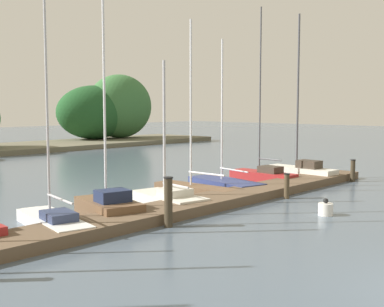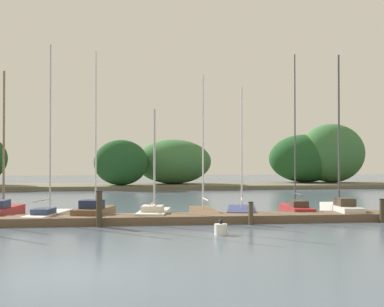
{
  "view_description": "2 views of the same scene",
  "coord_description": "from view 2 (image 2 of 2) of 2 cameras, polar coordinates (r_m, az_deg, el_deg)",
  "views": [
    {
      "loc": [
        -10.84,
        -2.31,
        3.72
      ],
      "look_at": [
        3.92,
        11.16,
        1.84
      ],
      "focal_mm": 48.15,
      "sensor_mm": 36.0,
      "label": 1
    },
    {
      "loc": [
        1.71,
        -12.27,
        2.86
      ],
      "look_at": [
        4.42,
        11.5,
        3.18
      ],
      "focal_mm": 45.1,
      "sensor_mm": 36.0,
      "label": 2
    }
  ],
  "objects": [
    {
      "name": "sailboat_9",
      "position": [
        25.74,
        12.19,
        -6.31
      ],
      "size": [
        1.27,
        3.73,
        8.41
      ],
      "rotation": [
        0.0,
        0.0,
        1.5
      ],
      "color": "maroon",
      "rests_on": "ground"
    },
    {
      "name": "sailboat_3",
      "position": [
        25.19,
        -21.54,
        -6.25
      ],
      "size": [
        1.49,
        3.87,
        7.22
      ],
      "rotation": [
        0.0,
        0.0,
        1.48
      ],
      "color": "maroon",
      "rests_on": "ground"
    },
    {
      "name": "sailboat_6",
      "position": [
        23.56,
        -4.52,
        -6.98
      ],
      "size": [
        1.85,
        3.66,
        5.35
      ],
      "rotation": [
        0.0,
        0.0,
        1.41
      ],
      "color": "silver",
      "rests_on": "ground"
    },
    {
      "name": "sailboat_5",
      "position": [
        23.58,
        -11.43,
        -6.69
      ],
      "size": [
        1.96,
        3.06,
        8.08
      ],
      "rotation": [
        0.0,
        0.0,
        1.33
      ],
      "color": "brown",
      "rests_on": "ground"
    },
    {
      "name": "sailboat_10",
      "position": [
        25.61,
        17.14,
        -6.11
      ],
      "size": [
        1.26,
        4.0,
        8.23
      ],
      "rotation": [
        0.0,
        0.0,
        1.51
      ],
      "color": "silver",
      "rests_on": "ground"
    },
    {
      "name": "sailboat_8",
      "position": [
        25.12,
        5.91,
        -6.72
      ],
      "size": [
        2.21,
        4.33,
        6.63
      ],
      "rotation": [
        0.0,
        0.0,
        1.35
      ],
      "color": "navy",
      "rests_on": "ground"
    },
    {
      "name": "sailboat_4",
      "position": [
        23.83,
        -16.61,
        -6.84
      ],
      "size": [
        1.84,
        4.1,
        8.37
      ],
      "rotation": [
        0.0,
        0.0,
        1.36
      ],
      "color": "white",
      "rests_on": "ground"
    },
    {
      "name": "sailboat_7",
      "position": [
        24.8,
        1.35,
        -6.7
      ],
      "size": [
        1.08,
        4.18,
        7.25
      ],
      "rotation": [
        0.0,
        0.0,
        1.58
      ],
      "color": "brown",
      "rests_on": "ground"
    },
    {
      "name": "channel_buoy_0",
      "position": [
        18.64,
        3.43,
        -8.91
      ],
      "size": [
        0.49,
        0.49,
        0.59
      ],
      "color": "white",
      "rests_on": "ground"
    },
    {
      "name": "far_shore",
      "position": [
        50.33,
        0.93,
        -1.13
      ],
      "size": [
        61.65,
        8.52,
        6.82
      ],
      "color": "#66604C",
      "rests_on": "ground"
    },
    {
      "name": "mooring_piling_4",
      "position": [
        23.84,
        21.56,
        -6.28
      ],
      "size": [
        0.26,
        0.26,
        1.08
      ],
      "color": "#3D3323",
      "rests_on": "ground"
    },
    {
      "name": "ground",
      "position": [
        12.71,
        -14.46,
        -13.74
      ],
      "size": [
        160.0,
        160.0,
        0.0
      ],
      "primitive_type": "plane",
      "color": "#4C5B6B"
    },
    {
      "name": "dock_pier",
      "position": [
        22.3,
        -10.94,
        -7.67
      ],
      "size": [
        28.05,
        1.8,
        0.35
      ],
      "color": "brown",
      "rests_on": "ground"
    },
    {
      "name": "mooring_piling_3",
      "position": [
        21.56,
        6.98,
        -7.01
      ],
      "size": [
        0.24,
        0.24,
        1.01
      ],
      "color": "#4C3D28",
      "rests_on": "ground"
    },
    {
      "name": "mooring_piling_2",
      "position": [
        21.08,
        -10.91,
        -6.41
      ],
      "size": [
        0.29,
        0.29,
        1.55
      ],
      "color": "#3D3323",
      "rests_on": "ground"
    }
  ]
}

